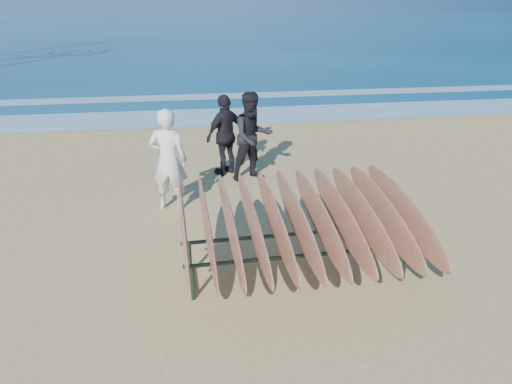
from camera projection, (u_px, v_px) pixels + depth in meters
ground at (265, 273)px, 7.19m from camera, size 120.00×120.00×0.00m
ocean at (182, 29)px, 57.66m from camera, size 160.00×160.00×0.00m
foam_near at (212, 117)px, 16.37m from camera, size 160.00×160.00×0.00m
foam_far at (205, 97)px, 19.58m from camera, size 160.00×160.00×0.00m
surfboard_rack at (298, 221)px, 6.81m from camera, size 3.23×2.82×1.36m
person_white at (168, 160)px, 9.05m from camera, size 0.78×0.60×1.90m
person_dark_a at (253, 137)px, 10.54m from camera, size 1.09×0.95×1.89m
person_dark_b at (226, 135)px, 10.90m from camera, size 1.10×0.95×1.77m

